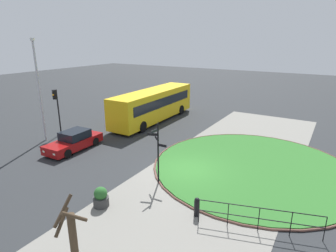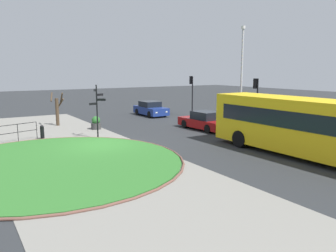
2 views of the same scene
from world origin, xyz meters
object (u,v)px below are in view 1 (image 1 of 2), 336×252
(bus_yellow, at_px, (154,105))
(planter_near_signpost, at_px, (101,198))
(signpost_directional, at_px, (158,149))
(bollard_foreground, at_px, (197,207))
(traffic_light_near, at_px, (56,102))
(car_far_lane, at_px, (74,141))
(lamppost_tall, at_px, (39,88))
(street_tree_bare, at_px, (72,237))

(bus_yellow, xyz_separation_m, planter_near_signpost, (-13.92, -6.30, -1.19))
(signpost_directional, relative_size, bollard_foreground, 3.78)
(traffic_light_near, bearing_deg, bollard_foreground, 66.69)
(bollard_foreground, distance_m, traffic_light_near, 15.91)
(car_far_lane, xyz_separation_m, lamppost_tall, (0.16, 3.61, 3.62))
(planter_near_signpost, bearing_deg, bus_yellow, 24.37)
(bollard_foreground, bearing_deg, street_tree_bare, 155.39)
(bollard_foreground, height_order, planter_near_signpost, planter_near_signpost)
(car_far_lane, height_order, street_tree_bare, street_tree_bare)
(signpost_directional, relative_size, planter_near_signpost, 3.50)
(planter_near_signpost, height_order, street_tree_bare, street_tree_bare)
(traffic_light_near, bearing_deg, bus_yellow, 143.19)
(signpost_directional, xyz_separation_m, traffic_light_near, (2.75, 11.88, 0.76))
(lamppost_tall, xyz_separation_m, planter_near_signpost, (-4.64, -10.63, -3.79))
(signpost_directional, bearing_deg, bollard_foreground, -117.41)
(traffic_light_near, relative_size, lamppost_tall, 0.49)
(bollard_foreground, relative_size, street_tree_bare, 0.35)
(bollard_foreground, distance_m, car_far_lane, 11.69)
(bollard_foreground, bearing_deg, lamppost_tall, 78.89)
(car_far_lane, relative_size, planter_near_signpost, 4.41)
(bus_yellow, relative_size, car_far_lane, 2.51)
(signpost_directional, bearing_deg, street_tree_bare, -172.33)
(signpost_directional, xyz_separation_m, lamppost_tall, (1.26, 11.73, 2.18))
(planter_near_signpost, bearing_deg, lamppost_tall, 66.41)
(bollard_foreground, distance_m, bus_yellow, 16.24)
(bus_yellow, height_order, street_tree_bare, bus_yellow)
(bollard_foreground, bearing_deg, signpost_directional, 62.59)
(signpost_directional, relative_size, traffic_light_near, 0.92)
(traffic_light_near, relative_size, street_tree_bare, 1.42)
(signpost_directional, distance_m, street_tree_bare, 6.84)
(traffic_light_near, bearing_deg, car_far_lane, 59.32)
(signpost_directional, xyz_separation_m, street_tree_bare, (-6.75, -0.91, -0.72))
(planter_near_signpost, bearing_deg, bollard_foreground, -68.57)
(traffic_light_near, height_order, street_tree_bare, traffic_light_near)
(street_tree_bare, bearing_deg, planter_near_signpost, 30.89)
(signpost_directional, distance_m, car_far_lane, 8.32)
(car_far_lane, distance_m, lamppost_tall, 5.12)
(bollard_foreground, xyz_separation_m, lamppost_tall, (2.94, 14.96, 3.78))
(signpost_directional, relative_size, bus_yellow, 0.32)
(signpost_directional, distance_m, traffic_light_near, 12.21)
(car_far_lane, bearing_deg, traffic_light_near, -116.20)
(traffic_light_near, bearing_deg, lamppost_tall, -1.53)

